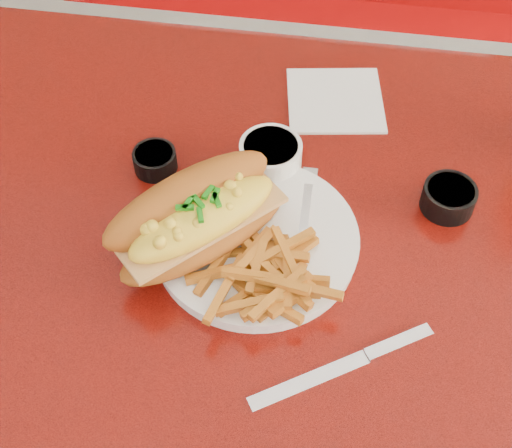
# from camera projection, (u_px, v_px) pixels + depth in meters

# --- Properties ---
(diner_table) EXTENTS (1.23, 0.83, 0.77)m
(diner_table) POSITION_uv_depth(u_px,v_px,m) (267.00, 316.00, 0.95)
(diner_table) COLOR red
(diner_table) RESTS_ON ground
(booth_bench_far) EXTENTS (1.20, 0.51, 0.90)m
(booth_bench_far) POSITION_uv_depth(u_px,v_px,m) (315.00, 94.00, 1.69)
(booth_bench_far) COLOR #A70B0B
(booth_bench_far) RESTS_ON ground
(dinner_plate) EXTENTS (0.29, 0.29, 0.02)m
(dinner_plate) POSITION_uv_depth(u_px,v_px,m) (256.00, 240.00, 0.81)
(dinner_plate) COLOR white
(dinner_plate) RESTS_ON diner_table
(mac_hoagie) EXTENTS (0.22, 0.22, 0.09)m
(mac_hoagie) POSITION_uv_depth(u_px,v_px,m) (198.00, 217.00, 0.77)
(mac_hoagie) COLOR #AA5A1B
(mac_hoagie) RESTS_ON dinner_plate
(fries_pile) EXTENTS (0.15, 0.15, 0.04)m
(fries_pile) POSITION_uv_depth(u_px,v_px,m) (261.00, 270.00, 0.76)
(fries_pile) COLOR orange
(fries_pile) RESTS_ON dinner_plate
(fork) EXTENTS (0.02, 0.15, 0.00)m
(fork) POSITION_uv_depth(u_px,v_px,m) (305.00, 213.00, 0.83)
(fork) COLOR silver
(fork) RESTS_ON dinner_plate
(gravy_ramekin) EXTENTS (0.09, 0.09, 0.04)m
(gravy_ramekin) POSITION_uv_depth(u_px,v_px,m) (271.00, 156.00, 0.87)
(gravy_ramekin) COLOR white
(gravy_ramekin) RESTS_ON diner_table
(sauce_cup_left) EXTENTS (0.07, 0.07, 0.03)m
(sauce_cup_left) POSITION_uv_depth(u_px,v_px,m) (155.00, 160.00, 0.88)
(sauce_cup_left) COLOR black
(sauce_cup_left) RESTS_ON diner_table
(sauce_cup_right) EXTENTS (0.07, 0.07, 0.03)m
(sauce_cup_right) POSITION_uv_depth(u_px,v_px,m) (449.00, 197.00, 0.84)
(sauce_cup_right) COLOR black
(sauce_cup_right) RESTS_ON diner_table
(knife) EXTENTS (0.18, 0.12, 0.01)m
(knife) POSITION_uv_depth(u_px,v_px,m) (358.00, 360.00, 0.73)
(knife) COLOR silver
(knife) RESTS_ON diner_table
(paper_napkin) EXTENTS (0.15, 0.15, 0.00)m
(paper_napkin) POSITION_uv_depth(u_px,v_px,m) (335.00, 100.00, 0.97)
(paper_napkin) COLOR white
(paper_napkin) RESTS_ON diner_table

